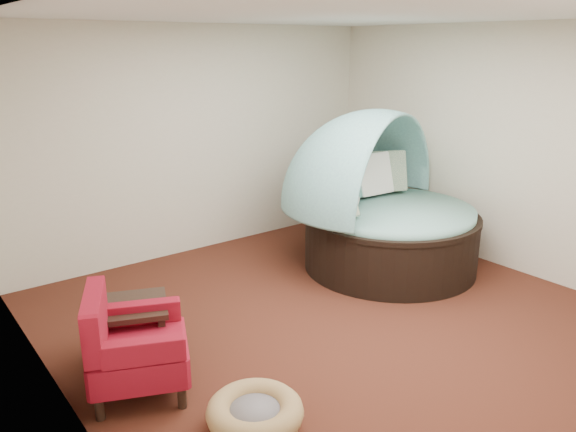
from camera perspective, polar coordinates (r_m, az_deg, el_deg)
floor at (r=5.62m, az=4.56°, el=-10.04°), size 5.00×5.00×0.00m
wall_back at (r=7.15m, az=-8.77°, el=7.56°), size 5.00×0.00×5.00m
wall_left at (r=3.97m, az=-22.90°, el=-1.28°), size 0.00×5.00×5.00m
wall_right at (r=7.04m, az=20.28°, el=6.56°), size 0.00×5.00×5.00m
ceiling at (r=5.01m, az=5.35°, el=19.78°), size 5.00×5.00×0.00m
canopy_daybed at (r=6.64m, az=9.60°, el=2.04°), size 2.62×2.58×1.86m
pet_basket at (r=4.09m, az=-3.36°, el=-19.52°), size 0.74×0.74×0.23m
red_armchair at (r=4.47m, az=-15.66°, el=-12.63°), size 0.95×0.95×0.84m
side_table at (r=4.87m, az=-15.43°, el=-10.60°), size 0.73×0.73×0.53m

